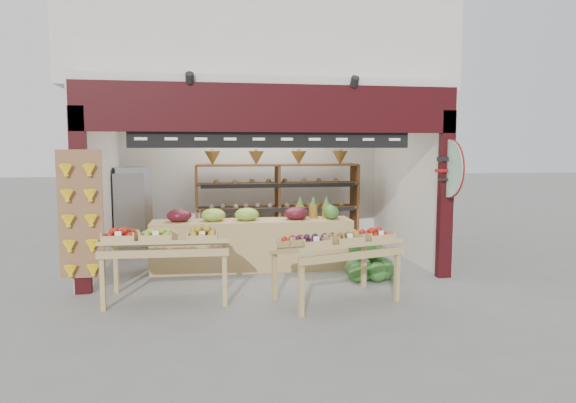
# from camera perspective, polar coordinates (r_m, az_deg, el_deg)

# --- Properties ---
(ground) EXTENTS (60.00, 60.00, 0.00)m
(ground) POSITION_cam_1_polar(r_m,az_deg,el_deg) (8.92, -2.52, -7.46)
(ground) COLOR slate
(ground) RESTS_ON ground
(shop_structure) EXTENTS (6.36, 5.12, 5.40)m
(shop_structure) POSITION_cam_1_polar(r_m,az_deg,el_deg) (10.44, -3.77, 16.18)
(shop_structure) COLOR beige
(shop_structure) RESTS_ON ground
(banana_board) EXTENTS (0.60, 0.15, 1.80)m
(banana_board) POSITION_cam_1_polar(r_m,az_deg,el_deg) (7.67, -22.08, -1.61)
(banana_board) COLOR brown
(banana_board) RESTS_ON ground
(gift_sign) EXTENTS (0.04, 0.93, 0.92)m
(gift_sign) POSITION_cam_1_polar(r_m,az_deg,el_deg) (8.39, 17.48, 3.51)
(gift_sign) COLOR #A3CDB1
(gift_sign) RESTS_ON ground
(back_shelving) EXTENTS (3.29, 0.54, 2.01)m
(back_shelving) POSITION_cam_1_polar(r_m,az_deg,el_deg) (10.38, -1.16, 1.13)
(back_shelving) COLOR brown
(back_shelving) RESTS_ON ground
(refrigerator) EXTENTS (0.83, 0.83, 1.71)m
(refrigerator) POSITION_cam_1_polar(r_m,az_deg,el_deg) (10.34, -16.98, -1.04)
(refrigerator) COLOR #AEB1B5
(refrigerator) RESTS_ON ground
(cardboard_stack) EXTENTS (1.03, 0.75, 0.69)m
(cardboard_stack) POSITION_cam_1_polar(r_m,az_deg,el_deg) (9.46, -10.03, -5.19)
(cardboard_stack) COLOR beige
(cardboard_stack) RESTS_ON ground
(mid_counter) EXTENTS (3.40, 0.75, 1.07)m
(mid_counter) POSITION_cam_1_polar(r_m,az_deg,el_deg) (8.81, -4.05, -4.55)
(mid_counter) COLOR tan
(mid_counter) RESTS_ON ground
(display_table_left) EXTENTS (1.70, 1.00, 1.05)m
(display_table_left) POSITION_cam_1_polar(r_m,az_deg,el_deg) (7.21, -14.16, -4.20)
(display_table_left) COLOR tan
(display_table_left) RESTS_ON ground
(display_table_right) EXTENTS (1.78, 1.31, 1.02)m
(display_table_right) POSITION_cam_1_polar(r_m,az_deg,el_deg) (6.96, 5.34, -4.60)
(display_table_right) COLOR tan
(display_table_right) RESTS_ON ground
(watermelon_pile) EXTENTS (0.84, 0.78, 0.59)m
(watermelon_pile) POSITION_cam_1_polar(r_m,az_deg,el_deg) (8.33, 8.98, -6.99)
(watermelon_pile) COLOR #1B4617
(watermelon_pile) RESTS_ON ground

